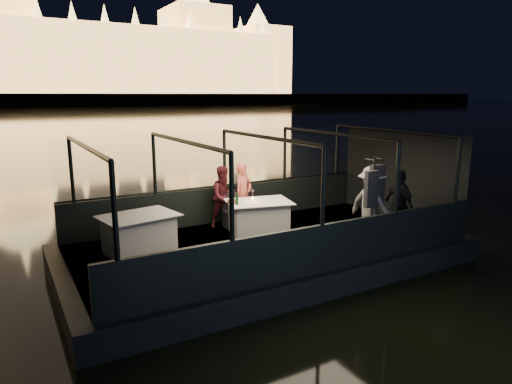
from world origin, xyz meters
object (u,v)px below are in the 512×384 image
dining_table_aft (139,234)px  person_man_maroon (224,197)px  dining_table_central (259,217)px  chair_port_left (232,209)px  wine_bottle (237,198)px  person_woman_coral (243,194)px  passenger_dark (399,202)px  passenger_stripe (372,205)px  chair_port_right (243,209)px  coat_stand (372,206)px

dining_table_aft → person_man_maroon: bearing=19.6°
dining_table_central → chair_port_left: size_ratio=1.80×
wine_bottle → person_woman_coral: bearing=54.9°
passenger_dark → wine_bottle: (-3.11, 1.81, 0.06)m
chair_port_left → passenger_stripe: (2.08, -2.56, 0.40)m
passenger_stripe → person_woman_coral: bearing=25.9°
chair_port_right → wine_bottle: wine_bottle is taller
coat_stand → person_man_maroon: size_ratio=1.30×
passenger_stripe → wine_bottle: passenger_stripe is taller
dining_table_aft → passenger_stripe: 4.94m
person_woman_coral → chair_port_right: bearing=-143.3°
coat_stand → wine_bottle: bearing=137.2°
chair_port_left → coat_stand: coat_stand is taller
chair_port_right → person_woman_coral: (0.13, 0.22, 0.30)m
chair_port_left → passenger_dark: passenger_dark is taller
passenger_stripe → dining_table_central: bearing=37.8°
chair_port_left → passenger_stripe: size_ratio=0.47×
dining_table_aft → chair_port_left: 2.55m
dining_table_central → person_man_maroon: 1.07m
dining_table_aft → person_man_maroon: person_man_maroon is taller
passenger_stripe → chair_port_right: bearing=30.1°
dining_table_aft → passenger_dark: 5.65m
dining_table_aft → passenger_stripe: bearing=-22.5°
person_man_maroon → wine_bottle: bearing=-100.7°
chair_port_right → wine_bottle: size_ratio=2.88×
chair_port_right → wine_bottle: bearing=-144.4°
chair_port_left → person_woman_coral: bearing=24.3°
dining_table_aft → coat_stand: bearing=-26.0°
passenger_stripe → coat_stand: bearing=130.3°
passenger_dark → dining_table_aft: bearing=-99.8°
passenger_stripe → passenger_dark: size_ratio=1.08×
passenger_dark → dining_table_central: bearing=-116.4°
dining_table_central → wine_bottle: (-0.60, -0.06, 0.53)m
dining_table_central → chair_port_right: 0.67m
person_woman_coral → chair_port_left: bearing=176.0°
coat_stand → passenger_dark: (0.96, 0.18, -0.05)m
chair_port_left → person_man_maroon: person_man_maroon is taller
dining_table_central → person_woman_coral: person_woman_coral is taller
dining_table_central → chair_port_right: size_ratio=1.74×
dining_table_aft → chair_port_right: size_ratio=1.78×
chair_port_left → coat_stand: bearing=-50.9°
chair_port_left → passenger_dark: 3.87m
person_man_maroon → passenger_dark: passenger_dark is taller
dining_table_central → coat_stand: size_ratio=0.75×
chair_port_right → person_woman_coral: bearing=41.7°
dining_table_aft → passenger_stripe: passenger_stripe is taller
chair_port_right → passenger_stripe: size_ratio=0.49×
chair_port_left → person_woman_coral: 0.50m
person_woman_coral → wine_bottle: (-0.66, -0.94, 0.17)m
chair_port_left → passenger_dark: bearing=-37.4°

